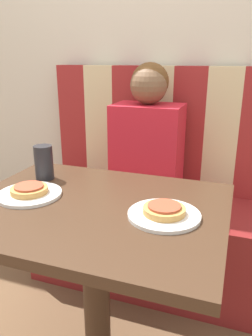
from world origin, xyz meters
TOP-DOWN VIEW (x-y plane):
  - wall_back at (0.00, 0.98)m, footprint 7.00×0.05m
  - booth_seat at (0.00, 0.67)m, footprint 1.23×0.51m
  - booth_backrest at (0.00, 0.88)m, footprint 1.23×0.08m
  - dining_table at (0.00, 0.00)m, footprint 0.89×0.70m
  - person at (0.00, 0.67)m, footprint 0.35×0.24m
  - plate_left at (-0.25, -0.01)m, footprint 0.23×0.23m
  - plate_right at (0.25, -0.01)m, footprint 0.23×0.23m
  - pizza_left at (-0.25, -0.01)m, footprint 0.13×0.13m
  - pizza_right at (0.25, -0.01)m, footprint 0.13×0.13m
  - drinking_cup at (-0.29, 0.16)m, footprint 0.07×0.07m

SIDE VIEW (x-z plane):
  - booth_seat at x=0.00m, z-range 0.00..0.50m
  - dining_table at x=0.00m, z-range 0.27..1.02m
  - plate_left at x=-0.25m, z-range 0.75..0.77m
  - plate_right at x=0.25m, z-range 0.75..0.77m
  - pizza_left at x=-0.25m, z-range 0.77..0.79m
  - pizza_right at x=0.25m, z-range 0.77..0.79m
  - drinking_cup at x=-0.29m, z-range 0.75..0.89m
  - person at x=0.00m, z-range 0.48..1.19m
  - booth_backrest at x=0.00m, z-range 0.50..1.19m
  - wall_back at x=0.00m, z-range 0.00..2.60m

